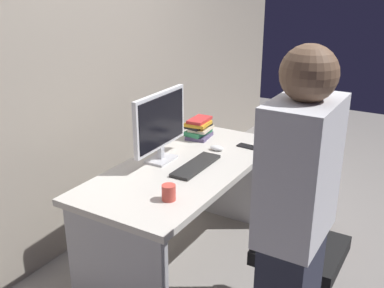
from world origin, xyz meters
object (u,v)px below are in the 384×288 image
Objects in this scene: cell_phone at (247,146)px; office_chair at (290,252)px; handbag at (314,226)px; person_at_desk at (294,236)px; mouse at (217,148)px; monitor at (160,123)px; book_stack at (199,128)px; cup_near_keyboard at (169,193)px; keyboard at (196,166)px; desk at (186,195)px.

office_chair is at bearing -134.74° from cell_phone.
person_at_desk is at bearing -169.70° from handbag.
mouse is at bearing 120.06° from handbag.
office_chair is at bearing -97.33° from monitor.
book_stack is at bearing 55.00° from mouse.
monitor reaches higher than cell_phone.
mouse is 0.45× the size of book_stack.
cup_near_keyboard is at bearing 77.43° from person_at_desk.
book_stack is at bearing 27.49° from keyboard.
cup_near_keyboard is at bearing 117.75° from office_chair.
monitor is 5.41× the size of mouse.
office_chair is 10.79× the size of cup_near_keyboard.
person_at_desk is 1.33m from cell_phone.
monitor is at bearing 97.97° from desk.
mouse reaches higher than cell_phone.
book_stack is 1.12m from handbag.
cup_near_keyboard reaches higher than cell_phone.
desk is 2.88× the size of monitor.
person_at_desk reaches higher than handbag.
keyboard is at bearing 138.75° from handbag.
monitor is at bearing 147.59° from cell_phone.
cup_near_keyboard is at bearing -159.03° from book_stack.
desk is 1.16m from person_at_desk.
mouse is 1.15× the size of cup_near_keyboard.
office_chair is at bearing -123.22° from mouse.
handbag is (0.84, 0.09, -0.29)m from office_chair.
office_chair reaches higher than handbag.
office_chair is 6.53× the size of cell_phone.
keyboard is 0.47m from cup_near_keyboard.
cup_near_keyboard is 0.61× the size of cell_phone.
cell_phone is at bearing -15.61° from keyboard.
person_at_desk is 3.81× the size of keyboard.
monitor is at bearing 82.67° from office_chair.
monitor is at bearing 94.65° from keyboard.
keyboard reaches higher than cell_phone.
mouse is at bearing 141.12° from cell_phone.
monitor is at bearing 38.85° from cup_near_keyboard.
book_stack is 0.59× the size of handbag.
keyboard is at bearing 12.33° from cup_near_keyboard.
cell_phone is (0.52, -0.38, -0.25)m from monitor.
mouse reaches higher than handbag.
desk is at bearing 88.96° from keyboard.
book_stack is at bearing 102.73° from handbag.
handbag is (0.37, -0.63, -0.62)m from mouse.
office_chair reaches higher than desk.
cup_near_keyboard is 0.95m from cell_phone.
mouse is 0.69× the size of cell_phone.
cell_phone is (0.50, -0.21, 0.22)m from desk.
office_chair is 0.89m from handbag.
cup_near_keyboard is (0.17, 0.75, -0.06)m from person_at_desk.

